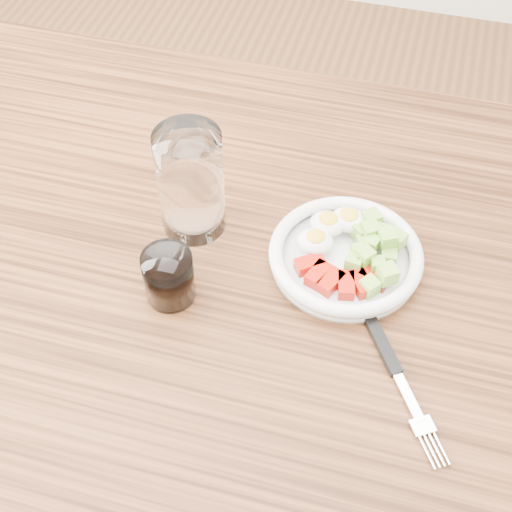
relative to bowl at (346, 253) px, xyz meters
The scene contains 6 objects.
ground 0.80m from the bowl, 151.05° to the right, with size 4.00×4.00×0.00m, color brown.
dining_table 0.16m from the bowl, 151.05° to the right, with size 1.50×0.90×0.77m.
bowl is the anchor object (origin of this frame).
fork 0.15m from the bowl, 59.79° to the right, with size 0.14×0.20×0.01m.
water_glass 0.22m from the bowl, behind, with size 0.09×0.09×0.16m, color white.
coffee_glass 0.23m from the bowl, 151.57° to the right, with size 0.06×0.06×0.07m.
Camera 1 is at (0.14, -0.55, 1.50)m, focal length 50.00 mm.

